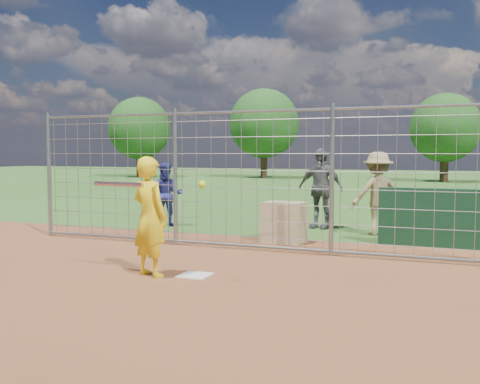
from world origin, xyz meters
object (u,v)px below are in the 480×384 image
at_px(batter, 150,217).
at_px(bystander_a, 167,194).
at_px(bystander_c, 378,194).
at_px(bystander_b, 320,188).
at_px(equipment_bin, 284,222).

distance_m(batter, bystander_a, 5.28).
bearing_deg(batter, bystander_c, -97.63).
distance_m(bystander_a, bystander_c, 4.91).
height_order(bystander_a, bystander_b, bystander_b).
relative_size(batter, bystander_c, 0.96).
relative_size(batter, bystander_a, 1.12).
bearing_deg(batter, equipment_bin, -86.70).
distance_m(batter, bystander_b, 5.82).
bearing_deg(bystander_b, bystander_c, -10.19).
xyz_separation_m(bystander_b, equipment_bin, (-0.20, -2.22, -0.54)).
height_order(bystander_b, bystander_c, bystander_b).
xyz_separation_m(batter, equipment_bin, (0.94, 3.48, -0.46)).
xyz_separation_m(bystander_a, equipment_bin, (3.31, -1.23, -0.37)).
bearing_deg(bystander_a, bystander_c, -20.73).
height_order(batter, bystander_c, bystander_c).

